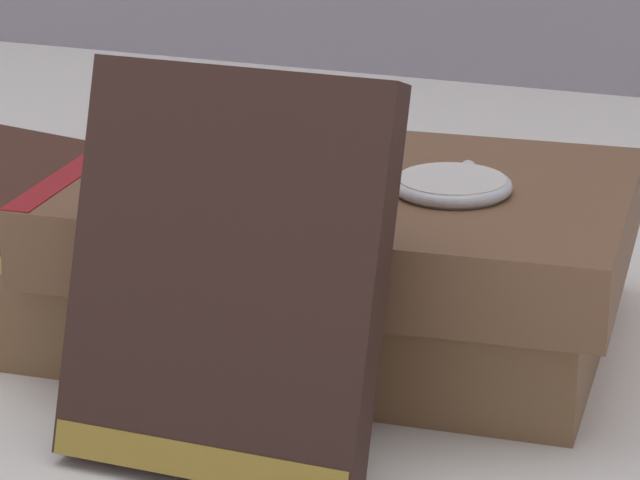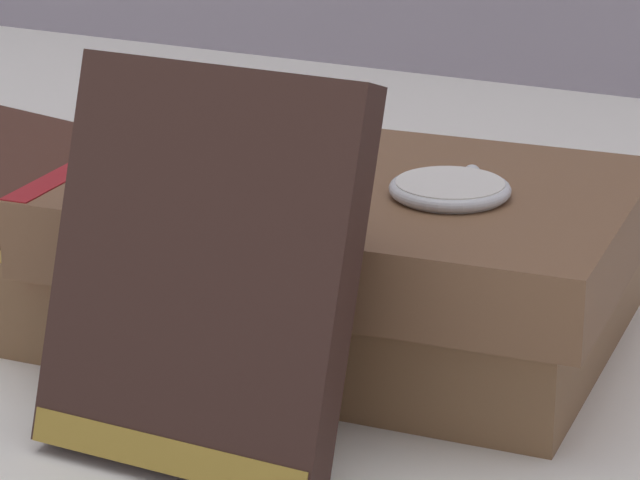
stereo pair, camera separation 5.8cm
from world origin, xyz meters
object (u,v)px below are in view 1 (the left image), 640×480
pocket_watch (452,185)px  reading_glasses (359,195)px  book_flat_top (330,214)px  book_leaning_front (225,289)px  book_flat_bottom (312,280)px

pocket_watch → reading_glasses: size_ratio=0.49×
book_flat_top → reading_glasses: bearing=100.8°
book_leaning_front → reading_glasses: bearing=100.5°
book_flat_bottom → book_flat_top: book_flat_top is taller
book_leaning_front → reading_glasses: (-0.05, 0.29, -0.06)m
book_flat_top → pocket_watch: 0.05m
book_leaning_front → pocket_watch: bearing=64.4°
book_flat_bottom → pocket_watch: size_ratio=4.90×
book_flat_top → reading_glasses: 0.20m
book_flat_top → reading_glasses: size_ratio=2.31×
book_flat_bottom → book_flat_top: bearing=-52.9°
reading_glasses → book_leaning_front: bearing=-69.4°
book_flat_bottom → book_flat_top: 0.04m
pocket_watch → book_flat_top: bearing=178.1°
book_flat_bottom → reading_glasses: (-0.04, 0.17, -0.02)m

